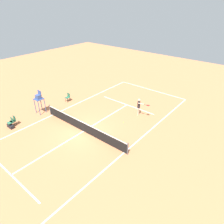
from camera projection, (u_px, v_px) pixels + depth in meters
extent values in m
plane|color=#D37A4C|center=(83.00, 131.00, 17.92)|extent=(60.00, 60.00, 0.00)
cube|color=white|center=(152.00, 90.00, 26.03)|extent=(9.01, 0.10, 0.01)
cube|color=white|center=(124.00, 153.00, 15.43)|extent=(0.10, 24.09, 0.01)
cube|color=white|center=(53.00, 115.00, 20.41)|extent=(0.10, 24.09, 0.01)
cube|color=white|center=(127.00, 105.00, 22.38)|extent=(6.76, 0.10, 0.01)
cube|color=white|center=(11.00, 175.00, 13.46)|extent=(6.76, 0.10, 0.01)
cube|color=white|center=(83.00, 131.00, 17.92)|extent=(0.10, 13.25, 0.01)
cylinder|color=#4C4C51|center=(128.00, 149.00, 15.00)|extent=(0.10, 0.10, 1.07)
cylinder|color=#4C4C51|center=(50.00, 109.00, 20.32)|extent=(0.10, 0.10, 1.07)
cube|color=black|center=(83.00, 127.00, 17.70)|extent=(9.61, 0.03, 0.91)
cube|color=white|center=(83.00, 122.00, 17.46)|extent=(9.61, 0.04, 0.06)
cylinder|color=beige|center=(139.00, 111.00, 20.30)|extent=(0.12, 0.12, 0.84)
cylinder|color=beige|center=(138.00, 112.00, 20.15)|extent=(0.12, 0.12, 0.84)
cylinder|color=black|center=(139.00, 105.00, 19.86)|extent=(0.28, 0.28, 0.66)
sphere|color=beige|center=(139.00, 100.00, 19.60)|extent=(0.24, 0.24, 0.24)
cylinder|color=beige|center=(140.00, 104.00, 19.98)|extent=(0.09, 0.09, 0.58)
cylinder|color=beige|center=(141.00, 104.00, 19.47)|extent=(0.59, 0.20, 0.09)
cylinder|color=black|center=(145.00, 105.00, 19.29)|extent=(0.26, 0.08, 0.04)
ellipsoid|color=red|center=(148.00, 105.00, 19.17)|extent=(0.37, 0.34, 0.04)
sphere|color=#CCE033|center=(124.00, 122.00, 19.14)|extent=(0.07, 0.07, 0.07)
cylinder|color=#38518C|center=(39.00, 108.00, 20.04)|extent=(0.07, 0.07, 1.55)
cylinder|color=#38518C|center=(35.00, 106.00, 20.43)|extent=(0.07, 0.07, 1.55)
cylinder|color=#38518C|center=(45.00, 106.00, 20.51)|extent=(0.07, 0.07, 1.55)
cylinder|color=#38518C|center=(41.00, 104.00, 20.90)|extent=(0.07, 0.07, 1.55)
cube|color=#38518C|center=(39.00, 99.00, 20.07)|extent=(0.80, 0.80, 0.06)
cube|color=#38518C|center=(38.00, 97.00, 19.96)|extent=(0.50, 0.44, 0.40)
cube|color=#38518C|center=(39.00, 93.00, 19.92)|extent=(0.50, 0.06, 0.50)
cylinder|color=#262626|center=(10.00, 126.00, 18.18)|extent=(0.04, 0.04, 0.45)
cylinder|color=#262626|center=(8.00, 125.00, 18.37)|extent=(0.04, 0.04, 0.45)
cylinder|color=#262626|center=(14.00, 125.00, 18.41)|extent=(0.04, 0.04, 0.45)
cylinder|color=#262626|center=(12.00, 124.00, 18.61)|extent=(0.04, 0.04, 0.45)
cube|color=#2D6B4C|center=(10.00, 123.00, 18.27)|extent=(0.44, 0.44, 0.06)
cube|color=#2D6B4C|center=(12.00, 119.00, 18.29)|extent=(0.44, 0.04, 0.44)
cylinder|color=#262626|center=(67.00, 100.00, 22.82)|extent=(0.04, 0.04, 0.45)
cylinder|color=#262626|center=(65.00, 100.00, 23.01)|extent=(0.04, 0.04, 0.45)
cylinder|color=#262626|center=(70.00, 99.00, 23.05)|extent=(0.04, 0.04, 0.45)
cylinder|color=#262626|center=(68.00, 99.00, 23.25)|extent=(0.04, 0.04, 0.45)
cube|color=#2D6B4C|center=(67.00, 98.00, 22.91)|extent=(0.44, 0.44, 0.06)
cube|color=#2D6B4C|center=(69.00, 95.00, 22.93)|extent=(0.44, 0.04, 0.44)
cylinder|color=#262626|center=(12.00, 125.00, 18.40)|extent=(0.04, 0.04, 0.45)
cylinder|color=#262626|center=(11.00, 124.00, 18.59)|extent=(0.04, 0.04, 0.45)
cylinder|color=#262626|center=(16.00, 123.00, 18.64)|extent=(0.04, 0.04, 0.45)
cylinder|color=#262626|center=(14.00, 122.00, 18.83)|extent=(0.04, 0.04, 0.45)
cube|color=#2D6B4C|center=(13.00, 121.00, 18.49)|extent=(0.44, 0.44, 0.06)
cube|color=#2D6B4C|center=(14.00, 118.00, 18.52)|extent=(0.44, 0.04, 0.44)
cube|color=black|center=(11.00, 126.00, 18.34)|extent=(0.76, 0.32, 0.30)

